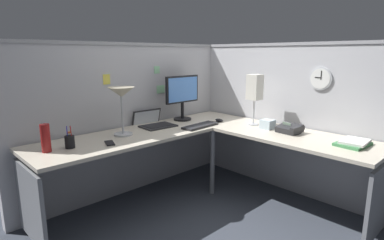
% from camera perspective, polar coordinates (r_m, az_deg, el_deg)
% --- Properties ---
extents(ground_plane, '(6.80, 6.80, 0.00)m').
position_cam_1_polar(ground_plane, '(3.24, 3.82, -14.94)').
color(ground_plane, '#383D47').
extents(cubicle_wall_back, '(2.57, 0.12, 1.58)m').
position_cam_1_polar(cubicle_wall_back, '(3.39, -11.17, 0.34)').
color(cubicle_wall_back, '#B2B2B7').
rests_on(cubicle_wall_back, ground).
extents(cubicle_wall_right, '(0.12, 2.37, 1.58)m').
position_cam_1_polar(cubicle_wall_right, '(3.51, 16.93, 0.44)').
color(cubicle_wall_right, '#B2B2B7').
rests_on(cubicle_wall_right, ground).
extents(desk, '(2.35, 2.15, 0.73)m').
position_cam_1_polar(desk, '(2.87, 2.72, -4.91)').
color(desk, beige).
rests_on(desk, ground).
extents(monitor, '(0.46, 0.20, 0.50)m').
position_cam_1_polar(monitor, '(3.49, -1.77, 4.73)').
color(monitor, black).
rests_on(monitor, desk).
extents(laptop, '(0.36, 0.40, 0.22)m').
position_cam_1_polar(laptop, '(3.29, -7.17, -0.54)').
color(laptop, '#232326').
rests_on(laptop, desk).
extents(keyboard, '(0.44, 0.17, 0.02)m').
position_cam_1_polar(keyboard, '(3.20, 1.52, -1.06)').
color(keyboard, '#232326').
rests_on(keyboard, desk).
extents(computer_mouse, '(0.06, 0.10, 0.03)m').
position_cam_1_polar(computer_mouse, '(3.45, 5.01, -0.05)').
color(computer_mouse, black).
rests_on(computer_mouse, desk).
extents(desk_lamp_dome, '(0.24, 0.24, 0.44)m').
position_cam_1_polar(desk_lamp_dome, '(2.88, -12.81, 4.29)').
color(desk_lamp_dome, '#B7BABF').
rests_on(desk_lamp_dome, desk).
extents(pen_cup, '(0.08, 0.08, 0.18)m').
position_cam_1_polar(pen_cup, '(2.67, -21.50, -3.70)').
color(pen_cup, black).
rests_on(pen_cup, desk).
extents(cell_phone, '(0.11, 0.16, 0.01)m').
position_cam_1_polar(cell_phone, '(2.70, -14.87, -4.11)').
color(cell_phone, black).
rests_on(cell_phone, desk).
extents(thermos_flask, '(0.07, 0.07, 0.22)m').
position_cam_1_polar(thermos_flask, '(2.62, -25.27, -3.03)').
color(thermos_flask, maroon).
rests_on(thermos_flask, desk).
extents(office_phone, '(0.20, 0.22, 0.11)m').
position_cam_1_polar(office_phone, '(3.10, 17.53, -1.60)').
color(office_phone, '#232326').
rests_on(office_phone, desk).
extents(book_stack, '(0.30, 0.23, 0.04)m').
position_cam_1_polar(book_stack, '(2.88, 27.50, -3.74)').
color(book_stack, '#3F7F4C').
rests_on(book_stack, desk).
extents(desk_lamp_paper, '(0.13, 0.13, 0.53)m').
position_cam_1_polar(desk_lamp_paper, '(3.30, 11.42, 5.65)').
color(desk_lamp_paper, '#B7BABF').
rests_on(desk_lamp_paper, desk).
extents(tissue_box, '(0.12, 0.12, 0.09)m').
position_cam_1_polar(tissue_box, '(3.21, 13.69, -0.75)').
color(tissue_box, silver).
rests_on(tissue_box, desk).
extents(wall_clock, '(0.04, 0.22, 0.22)m').
position_cam_1_polar(wall_clock, '(3.24, 22.53, 7.02)').
color(wall_clock, '#B7BABF').
extents(pinned_note_leftmost, '(0.07, 0.00, 0.10)m').
position_cam_1_polar(pinned_note_leftmost, '(3.14, -15.39, 7.20)').
color(pinned_note_leftmost, '#EAD84C').
extents(pinned_note_middle, '(0.07, 0.00, 0.08)m').
position_cam_1_polar(pinned_note_middle, '(3.47, -6.46, 9.13)').
color(pinned_note_middle, '#8CCC99').
extents(pinned_note_rightmost, '(0.11, 0.00, 0.09)m').
position_cam_1_polar(pinned_note_rightmost, '(3.51, -5.76, 5.63)').
color(pinned_note_rightmost, '#8CCC99').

